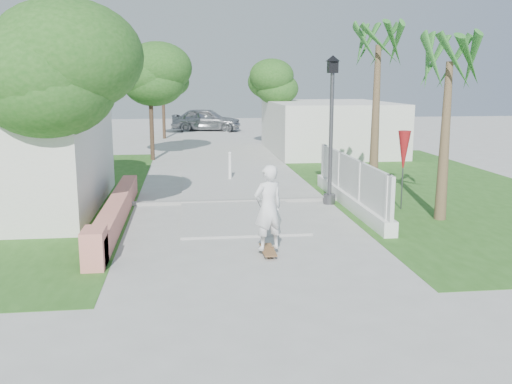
{
  "coord_description": "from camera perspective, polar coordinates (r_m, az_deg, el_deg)",
  "views": [
    {
      "loc": [
        -1.41,
        -11.15,
        3.74
      ],
      "look_at": [
        0.22,
        2.1,
        1.1
      ],
      "focal_mm": 40.0,
      "sensor_mm": 36.0,
      "label": 1
    }
  ],
  "objects": [
    {
      "name": "curb",
      "position": [
        17.6,
        -2.26,
        -0.93
      ],
      "size": [
        6.5,
        0.25,
        0.1
      ],
      "primitive_type": "cube",
      "color": "#999993",
      "rests_on": "ground"
    },
    {
      "name": "street_lamp",
      "position": [
        17.25,
        7.53,
        6.72
      ],
      "size": [
        0.44,
        0.44,
        4.44
      ],
      "color": "#59595E",
      "rests_on": "ground"
    },
    {
      "name": "tree_path_left",
      "position": [
        27.18,
        -10.52,
        11.17
      ],
      "size": [
        3.4,
        3.4,
        5.23
      ],
      "color": "#4C3826",
      "rests_on": "ground"
    },
    {
      "name": "tree_left_near",
      "position": [
        14.46,
        -19.63,
        10.87
      ],
      "size": [
        3.6,
        3.6,
        5.28
      ],
      "color": "#4C3826",
      "rests_on": "ground"
    },
    {
      "name": "patio_umbrella",
      "position": [
        16.96,
        14.56,
        3.87
      ],
      "size": [
        0.36,
        0.36,
        2.3
      ],
      "color": "#59595E",
      "rests_on": "ground"
    },
    {
      "name": "dog",
      "position": [
        14.58,
        1.1,
        -2.89
      ],
      "size": [
        0.3,
        0.52,
        0.36
      ],
      "rotation": [
        0.0,
        0.0,
        0.18
      ],
      "color": "white",
      "rests_on": "ground"
    },
    {
      "name": "ground",
      "position": [
        11.85,
        0.19,
        -7.22
      ],
      "size": [
        90.0,
        90.0,
        0.0
      ],
      "primitive_type": "plane",
      "color": "#B7B7B2",
      "rests_on": "ground"
    },
    {
      "name": "lattice_fence",
      "position": [
        17.16,
        9.4,
        0.3
      ],
      "size": [
        0.35,
        7.0,
        1.5
      ],
      "color": "white",
      "rests_on": "ground"
    },
    {
      "name": "tree_left_mid",
      "position": [
        20.05,
        -19.01,
        9.89
      ],
      "size": [
        3.2,
        3.2,
        4.85
      ],
      "color": "#4C3826",
      "rests_on": "ground"
    },
    {
      "name": "bollard",
      "position": [
        21.45,
        -2.63,
        2.71
      ],
      "size": [
        0.14,
        0.14,
        1.09
      ],
      "color": "white",
      "rests_on": "ground"
    },
    {
      "name": "grass_left",
      "position": [
        20.3,
        -22.86,
        -0.31
      ],
      "size": [
        8.0,
        20.0,
        0.01
      ],
      "primitive_type": "cube",
      "color": "#2C5D1D",
      "rests_on": "ground"
    },
    {
      "name": "building_right",
      "position": [
        30.18,
        7.28,
        6.46
      ],
      "size": [
        6.0,
        8.0,
        2.6
      ],
      "primitive_type": "cube",
      "color": "silver",
      "rests_on": "ground"
    },
    {
      "name": "path_strip",
      "position": [
        31.4,
        -4.4,
        4.37
      ],
      "size": [
        3.2,
        36.0,
        0.06
      ],
      "primitive_type": "cube",
      "color": "#B7B7B2",
      "rests_on": "ground"
    },
    {
      "name": "tree_path_far",
      "position": [
        37.16,
        -9.3,
        11.17
      ],
      "size": [
        3.2,
        3.2,
        5.17
      ],
      "color": "#4C3826",
      "rests_on": "ground"
    },
    {
      "name": "grass_right",
      "position": [
        21.25,
        16.43,
        0.6
      ],
      "size": [
        8.0,
        20.0,
        0.01
      ],
      "primitive_type": "cube",
      "color": "#2C5D1D",
      "rests_on": "ground"
    },
    {
      "name": "palm_far",
      "position": [
        18.66,
        12.11,
        13.23
      ],
      "size": [
        1.8,
        1.8,
        5.3
      ],
      "color": "brown",
      "rests_on": "ground"
    },
    {
      "name": "tree_path_right",
      "position": [
        31.48,
        1.48,
        10.74
      ],
      "size": [
        3.0,
        3.0,
        4.79
      ],
      "color": "#4C3826",
      "rests_on": "ground"
    },
    {
      "name": "parked_car",
      "position": [
        42.16,
        -4.99,
        7.22
      ],
      "size": [
        5.29,
        2.91,
        1.7
      ],
      "primitive_type": "imported",
      "rotation": [
        0.0,
        0.0,
        1.38
      ],
      "color": "#9A9DA1",
      "rests_on": "ground"
    },
    {
      "name": "palm_near",
      "position": [
        15.89,
        18.76,
        11.38
      ],
      "size": [
        1.8,
        1.8,
        4.7
      ],
      "color": "brown",
      "rests_on": "ground"
    },
    {
      "name": "pink_wall",
      "position": [
        15.22,
        -13.97,
        -2.17
      ],
      "size": [
        0.45,
        8.2,
        0.8
      ],
      "color": "#E18473",
      "rests_on": "ground"
    },
    {
      "name": "skateboarder",
      "position": [
        13.09,
        0.72,
        -1.56
      ],
      "size": [
        0.79,
        2.86,
        1.97
      ],
      "rotation": [
        0.0,
        0.0,
        3.51
      ],
      "color": "olive",
      "rests_on": "ground"
    }
  ]
}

